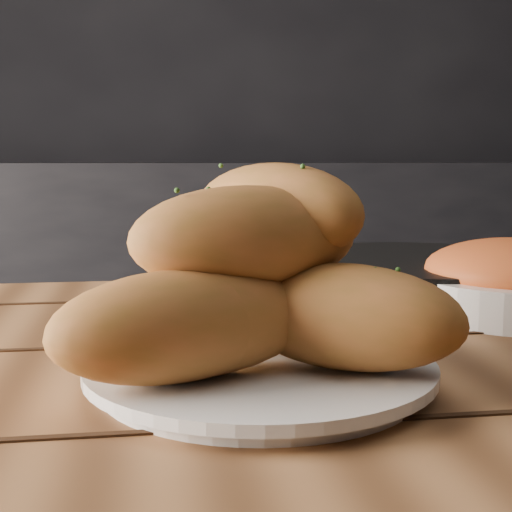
{
  "coord_description": "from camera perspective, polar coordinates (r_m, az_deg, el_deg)",
  "views": [
    {
      "loc": [
        -0.37,
        -0.57,
        0.91
      ],
      "look_at": [
        -0.29,
        -0.06,
        0.84
      ],
      "focal_mm": 50.0,
      "sensor_mm": 36.0,
      "label": 1
    }
  ],
  "objects": [
    {
      "name": "bread_rolls",
      "position": [
        0.49,
        -0.69,
        -2.3
      ],
      "size": [
        0.29,
        0.25,
        0.14
      ],
      "color": "#A45B2D",
      "rests_on": "plate"
    },
    {
      "name": "plate",
      "position": [
        0.51,
        0.33,
        -9.26
      ],
      "size": [
        0.25,
        0.25,
        0.02
      ],
      "color": "silver",
      "rests_on": "table"
    },
    {
      "name": "back_wall",
      "position": [
        2.63,
        -0.26,
        17.36
      ],
      "size": [
        4.0,
        0.04,
        2.7
      ],
      "primitive_type": "cube",
      "color": "black",
      "rests_on": "ground"
    },
    {
      "name": "counter",
      "position": [
        2.34,
        0.8,
        -3.59
      ],
      "size": [
        2.8,
        0.6,
        0.9
      ],
      "primitive_type": "cube",
      "color": "black",
      "rests_on": "ground"
    },
    {
      "name": "table",
      "position": [
        0.57,
        -0.27,
        -19.59
      ],
      "size": [
        1.37,
        0.88,
        0.75
      ],
      "color": "#915F36",
      "rests_on": "ground"
    },
    {
      "name": "skillet",
      "position": [
        0.86,
        12.76,
        -1.52
      ],
      "size": [
        0.44,
        0.31,
        0.05
      ],
      "color": "black",
      "rests_on": "table"
    }
  ]
}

